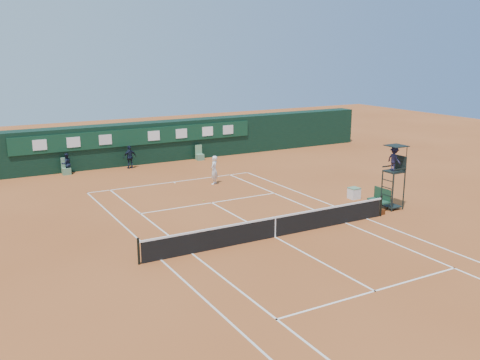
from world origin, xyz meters
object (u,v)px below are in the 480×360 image
at_px(player_bench, 380,198).
at_px(tennis_net, 275,226).
at_px(umpire_chair, 394,164).
at_px(cooler, 354,193).
at_px(player, 214,170).

bearing_deg(player_bench, tennis_net, -172.07).
distance_m(umpire_chair, cooler, 3.32).
xyz_separation_m(umpire_chair, player_bench, (-0.51, 0.34, -1.86)).
relative_size(player_bench, cooler, 1.86).
relative_size(tennis_net, cooler, 20.00).
relative_size(umpire_chair, player, 1.88).
distance_m(umpire_chair, player_bench, 1.96).
bearing_deg(cooler, player, 127.82).
bearing_deg(cooler, umpire_chair, -80.65).
distance_m(tennis_net, player_bench, 7.41).
relative_size(player_bench, player, 0.66).
bearing_deg(umpire_chair, player, 121.55).
bearing_deg(player, player_bench, 76.57).
height_order(tennis_net, player, player).
distance_m(umpire_chair, player, 11.21).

